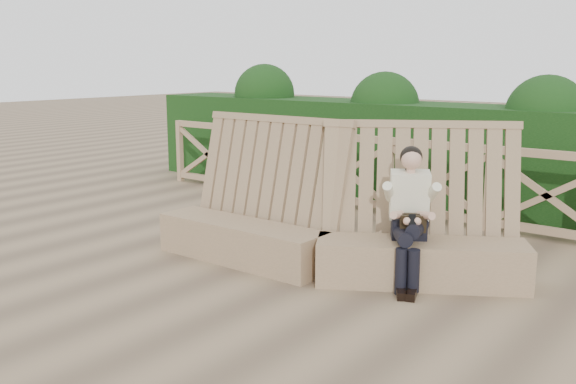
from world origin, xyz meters
The scene contains 5 objects.
ground centered at (0.00, 0.00, 0.00)m, with size 60.00×60.00×0.00m, color brown.
bench centered at (0.01, 0.96, 0.39)m, with size 3.87×1.71×1.57m.
woman centered at (0.85, 1.09, 0.72)m, with size 0.62×0.83×1.34m.
guardrail centered at (0.00, 3.50, 0.55)m, with size 10.10×0.09×1.10m.
hedge centered at (0.00, 4.70, 0.75)m, with size 12.00×1.20×1.50m, color black.
Camera 1 is at (3.62, -4.35, 2.12)m, focal length 40.00 mm.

